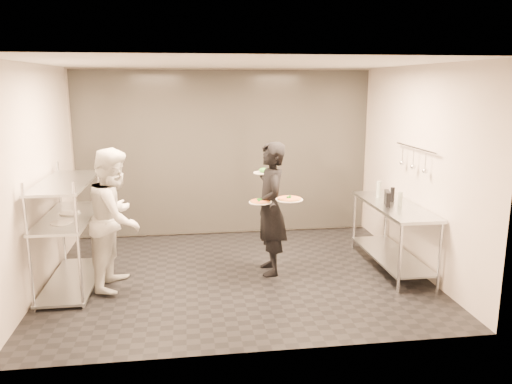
{
  "coord_description": "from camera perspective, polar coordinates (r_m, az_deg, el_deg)",
  "views": [
    {
      "loc": [
        -0.63,
        -6.36,
        2.55
      ],
      "look_at": [
        0.29,
        0.24,
        1.1
      ],
      "focal_mm": 35.0,
      "sensor_mm": 36.0,
      "label": 1
    }
  ],
  "objects": [
    {
      "name": "salad_plate",
      "position": [
        6.94,
        0.88,
        2.37
      ],
      "size": [
        0.29,
        0.29,
        0.07
      ],
      "color": "white",
      "rests_on": "waiter"
    },
    {
      "name": "pass_rack",
      "position": [
        6.78,
        -20.61,
        -3.78
      ],
      "size": [
        0.6,
        1.6,
        1.5
      ],
      "color": "silver",
      "rests_on": "ground"
    },
    {
      "name": "room_shell",
      "position": [
        7.65,
        -3.1,
        3.62
      ],
      "size": [
        5.0,
        4.0,
        2.8
      ],
      "color": "black",
      "rests_on": "ground"
    },
    {
      "name": "pos_monitor",
      "position": [
        7.04,
        14.77,
        -0.69
      ],
      "size": [
        0.13,
        0.28,
        0.2
      ],
      "primitive_type": "cube",
      "rotation": [
        0.0,
        0.0,
        -0.27
      ],
      "color": "black",
      "rests_on": "prep_counter"
    },
    {
      "name": "bottle_green",
      "position": [
        7.49,
        13.85,
        0.3
      ],
      "size": [
        0.07,
        0.07,
        0.24
      ],
      "primitive_type": "cylinder",
      "color": "gray",
      "rests_on": "prep_counter"
    },
    {
      "name": "utensil_rail",
      "position": [
        7.13,
        17.62,
        3.61
      ],
      "size": [
        0.07,
        1.2,
        0.31
      ],
      "color": "silver",
      "rests_on": "room_shell"
    },
    {
      "name": "bottle_clear",
      "position": [
        7.04,
        16.15,
        -0.77
      ],
      "size": [
        0.06,
        0.06,
        0.2
      ],
      "primitive_type": "cylinder",
      "color": "gray",
      "rests_on": "prep_counter"
    },
    {
      "name": "pizza_plate_far",
      "position": [
        6.49,
        3.83,
        -0.79
      ],
      "size": [
        0.35,
        0.35,
        0.05
      ],
      "color": "white",
      "rests_on": "waiter"
    },
    {
      "name": "bottle_dark",
      "position": [
        7.29,
        15.32,
        -0.27
      ],
      "size": [
        0.06,
        0.06,
        0.2
      ],
      "primitive_type": "cylinder",
      "color": "black",
      "rests_on": "prep_counter"
    },
    {
      "name": "waiter",
      "position": [
        6.72,
        1.67,
        -1.93
      ],
      "size": [
        0.45,
        0.67,
        1.8
      ],
      "primitive_type": "imported",
      "rotation": [
        0.0,
        0.0,
        -1.55
      ],
      "color": "black",
      "rests_on": "ground"
    },
    {
      "name": "pizza_plate_near",
      "position": [
        6.49,
        0.5,
        -1.09
      ],
      "size": [
        0.3,
        0.3,
        0.05
      ],
      "color": "white",
      "rests_on": "waiter"
    },
    {
      "name": "chef",
      "position": [
        6.53,
        -15.74,
        -2.91
      ],
      "size": [
        0.81,
        0.97,
        1.78
      ],
      "primitive_type": "imported",
      "rotation": [
        0.0,
        0.0,
        1.4
      ],
      "color": "silver",
      "rests_on": "ground"
    },
    {
      "name": "prep_counter",
      "position": [
        7.22,
        15.37,
        -3.64
      ],
      "size": [
        0.6,
        1.8,
        0.92
      ],
      "color": "silver",
      "rests_on": "ground"
    }
  ]
}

